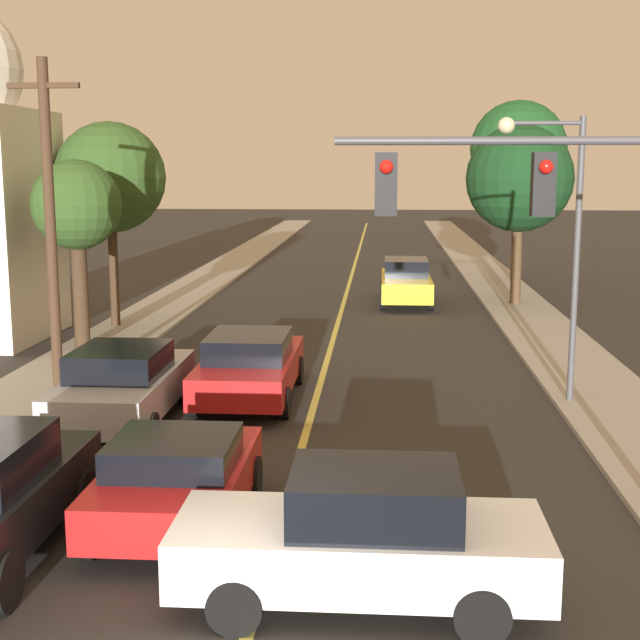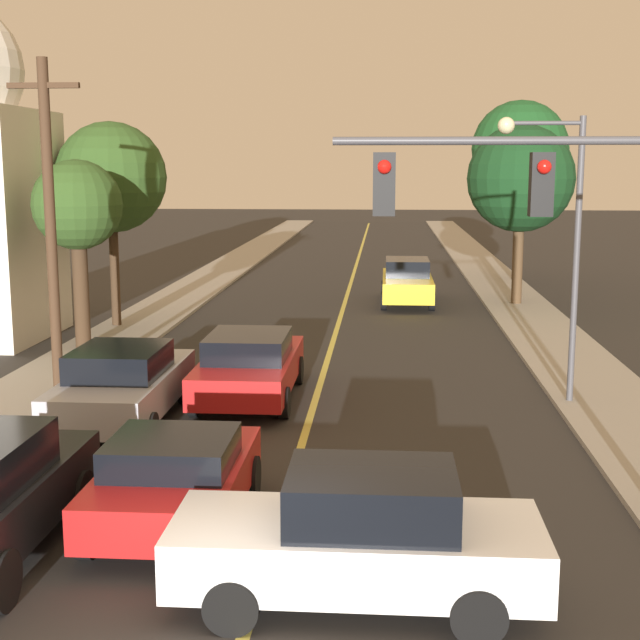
{
  "view_description": "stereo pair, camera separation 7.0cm",
  "coord_description": "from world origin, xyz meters",
  "px_view_note": "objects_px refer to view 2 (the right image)",
  "views": [
    {
      "loc": [
        1.48,
        -8.55,
        5.26
      ],
      "look_at": [
        0.0,
        12.43,
        1.6
      ],
      "focal_mm": 50.0,
      "sensor_mm": 36.0,
      "label": 1
    },
    {
      "loc": [
        1.54,
        -8.55,
        5.26
      ],
      "look_at": [
        0.0,
        12.43,
        1.6
      ],
      "focal_mm": 50.0,
      "sensor_mm": 36.0,
      "label": 2
    }
  ],
  "objects_px": {
    "tree_right_far": "(521,179)",
    "tree_left_far": "(111,178)",
    "tree_left_near": "(77,208)",
    "car_outer_lane_second": "(123,384)",
    "utility_pole_left": "(50,222)",
    "car_near_lane_front": "(175,478)",
    "traffic_signal_mast": "(561,238)",
    "car_near_lane_second": "(250,365)",
    "streetlamp_right": "(556,217)",
    "tree_right_near": "(520,149)",
    "car_far_oncoming": "(407,281)",
    "car_crossing_right": "(360,538)"
  },
  "relations": [
    {
      "from": "car_outer_lane_second",
      "to": "tree_left_far",
      "type": "bearing_deg",
      "value": 107.66
    },
    {
      "from": "traffic_signal_mast",
      "to": "utility_pole_left",
      "type": "height_order",
      "value": "utility_pole_left"
    },
    {
      "from": "car_outer_lane_second",
      "to": "streetlamp_right",
      "type": "distance_m",
      "value": 9.83
    },
    {
      "from": "car_near_lane_second",
      "to": "car_outer_lane_second",
      "type": "xyz_separation_m",
      "value": [
        -2.34,
        -1.96,
        0.01
      ]
    },
    {
      "from": "car_far_oncoming",
      "to": "streetlamp_right",
      "type": "bearing_deg",
      "value": 100.89
    },
    {
      "from": "car_far_oncoming",
      "to": "utility_pole_left",
      "type": "xyz_separation_m",
      "value": [
        -8.31,
        -14.68,
        3.14
      ]
    },
    {
      "from": "traffic_signal_mast",
      "to": "streetlamp_right",
      "type": "relative_size",
      "value": 0.93
    },
    {
      "from": "traffic_signal_mast",
      "to": "car_crossing_right",
      "type": "bearing_deg",
      "value": -134.4
    },
    {
      "from": "car_near_lane_second",
      "to": "utility_pole_left",
      "type": "distance_m",
      "value": 5.46
    },
    {
      "from": "car_near_lane_second",
      "to": "utility_pole_left",
      "type": "height_order",
      "value": "utility_pole_left"
    },
    {
      "from": "streetlamp_right",
      "to": "utility_pole_left",
      "type": "bearing_deg",
      "value": -179.43
    },
    {
      "from": "car_near_lane_second",
      "to": "car_far_oncoming",
      "type": "distance_m",
      "value": 15.12
    },
    {
      "from": "car_outer_lane_second",
      "to": "car_near_lane_second",
      "type": "bearing_deg",
      "value": 39.99
    },
    {
      "from": "car_near_lane_front",
      "to": "car_outer_lane_second",
      "type": "height_order",
      "value": "car_outer_lane_second"
    },
    {
      "from": "streetlamp_right",
      "to": "tree_right_near",
      "type": "xyz_separation_m",
      "value": [
        2.29,
        21.51,
        1.8
      ]
    },
    {
      "from": "car_crossing_right",
      "to": "traffic_signal_mast",
      "type": "bearing_deg",
      "value": -44.4
    },
    {
      "from": "tree_right_far",
      "to": "tree_left_far",
      "type": "bearing_deg",
      "value": -157.5
    },
    {
      "from": "car_near_lane_front",
      "to": "tree_right_far",
      "type": "height_order",
      "value": "tree_right_far"
    },
    {
      "from": "tree_right_far",
      "to": "tree_right_near",
      "type": "bearing_deg",
      "value": 82.32
    },
    {
      "from": "car_crossing_right",
      "to": "tree_left_far",
      "type": "xyz_separation_m",
      "value": [
        -8.48,
        17.98,
        4.03
      ]
    },
    {
      "from": "tree_right_near",
      "to": "tree_right_far",
      "type": "bearing_deg",
      "value": -97.68
    },
    {
      "from": "car_near_lane_front",
      "to": "car_near_lane_second",
      "type": "bearing_deg",
      "value": 90.0
    },
    {
      "from": "car_near_lane_front",
      "to": "car_far_oncoming",
      "type": "xyz_separation_m",
      "value": [
        3.88,
        21.85,
        0.12
      ]
    },
    {
      "from": "tree_left_near",
      "to": "tree_right_far",
      "type": "relative_size",
      "value": 0.8
    },
    {
      "from": "tree_left_near",
      "to": "car_outer_lane_second",
      "type": "bearing_deg",
      "value": -64.84
    },
    {
      "from": "car_far_oncoming",
      "to": "tree_left_far",
      "type": "bearing_deg",
      "value": 32.05
    },
    {
      "from": "car_far_oncoming",
      "to": "utility_pole_left",
      "type": "height_order",
      "value": "utility_pole_left"
    },
    {
      "from": "tree_right_far",
      "to": "traffic_signal_mast",
      "type": "bearing_deg",
      "value": -96.74
    },
    {
      "from": "tree_left_near",
      "to": "car_crossing_right",
      "type": "bearing_deg",
      "value": -59.66
    },
    {
      "from": "tree_right_near",
      "to": "streetlamp_right",
      "type": "bearing_deg",
      "value": -96.09
    },
    {
      "from": "streetlamp_right",
      "to": "tree_right_near",
      "type": "bearing_deg",
      "value": 83.91
    },
    {
      "from": "traffic_signal_mast",
      "to": "tree_right_far",
      "type": "bearing_deg",
      "value": 83.26
    },
    {
      "from": "car_near_lane_front",
      "to": "tree_left_near",
      "type": "height_order",
      "value": "tree_left_near"
    },
    {
      "from": "utility_pole_left",
      "to": "tree_left_near",
      "type": "bearing_deg",
      "value": 102.52
    },
    {
      "from": "car_outer_lane_second",
      "to": "tree_left_near",
      "type": "relative_size",
      "value": 0.91
    },
    {
      "from": "tree_right_far",
      "to": "car_near_lane_second",
      "type": "bearing_deg",
      "value": -119.24
    },
    {
      "from": "tree_right_near",
      "to": "traffic_signal_mast",
      "type": "bearing_deg",
      "value": -96.98
    },
    {
      "from": "tree_left_near",
      "to": "tree_right_near",
      "type": "xyz_separation_m",
      "value": [
        14.48,
        16.77,
        1.87
      ]
    },
    {
      "from": "car_near_lane_front",
      "to": "car_crossing_right",
      "type": "height_order",
      "value": "car_crossing_right"
    },
    {
      "from": "car_near_lane_second",
      "to": "car_near_lane_front",
      "type": "bearing_deg",
      "value": -90.0
    },
    {
      "from": "tree_left_near",
      "to": "car_near_lane_front",
      "type": "bearing_deg",
      "value": -65.38
    },
    {
      "from": "car_near_lane_second",
      "to": "traffic_signal_mast",
      "type": "height_order",
      "value": "traffic_signal_mast"
    },
    {
      "from": "traffic_signal_mast",
      "to": "tree_left_far",
      "type": "distance_m",
      "value": 18.88
    },
    {
      "from": "car_near_lane_front",
      "to": "traffic_signal_mast",
      "type": "xyz_separation_m",
      "value": [
        5.54,
        0.69,
        3.5
      ]
    },
    {
      "from": "streetlamp_right",
      "to": "tree_right_far",
      "type": "height_order",
      "value": "tree_right_far"
    },
    {
      "from": "car_far_oncoming",
      "to": "tree_right_far",
      "type": "height_order",
      "value": "tree_right_far"
    },
    {
      "from": "streetlamp_right",
      "to": "tree_left_near",
      "type": "distance_m",
      "value": 13.07
    },
    {
      "from": "car_near_lane_second",
      "to": "tree_right_far",
      "type": "relative_size",
      "value": 0.73
    },
    {
      "from": "car_near_lane_second",
      "to": "car_crossing_right",
      "type": "height_order",
      "value": "car_crossing_right"
    },
    {
      "from": "utility_pole_left",
      "to": "tree_right_near",
      "type": "relative_size",
      "value": 0.93
    }
  ]
}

